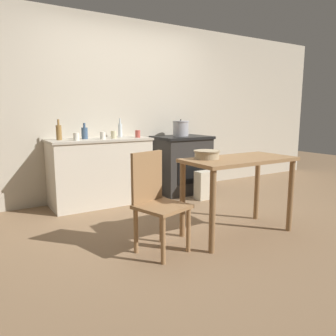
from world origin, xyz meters
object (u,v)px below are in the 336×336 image
object	(u,v)px
stock_pot	(181,128)
bottle_mid_left	(85,133)
cup_center_left	(114,135)
chair	(156,200)
bottle_far_left	(59,132)
flour_sack	(204,185)
cup_center_right	(76,137)
cup_center	(103,136)
mixing_bowl_large	(207,154)
bottle_left	(120,130)
work_table	(239,171)
stove	(181,164)
cup_mid_right	(138,134)

from	to	relation	value
stock_pot	bottle_mid_left	world-z (taller)	stock_pot
cup_center_left	chair	bearing A→B (deg)	-99.97
bottle_far_left	flour_sack	bearing A→B (deg)	-17.95
flour_sack	cup_center_right	world-z (taller)	cup_center_right
cup_center	mixing_bowl_large	bearing A→B (deg)	-73.20
bottle_left	cup_center	size ratio (longest dim) A/B	2.77
work_table	bottle_mid_left	distance (m)	2.11
bottle_mid_left	bottle_left	bearing A→B (deg)	6.01
work_table	stock_pot	size ratio (longest dim) A/B	4.44
chair	stock_pot	size ratio (longest dim) A/B	3.48
stove	cup_center_right	world-z (taller)	cup_center_right
flour_sack	cup_mid_right	bearing A→B (deg)	151.55
cup_center	cup_center_right	size ratio (longest dim) A/B	1.00
stock_pot	cup_center_left	bearing A→B (deg)	-176.66
cup_center_right	flour_sack	bearing A→B (deg)	-14.14
mixing_bowl_large	bottle_left	bearing A→B (deg)	94.25
bottle_far_left	bottle_left	bearing A→B (deg)	3.59
stove	bottle_mid_left	bearing A→B (deg)	177.29
flour_sack	cup_center_right	bearing A→B (deg)	165.86
stove	mixing_bowl_large	size ratio (longest dim) A/B	3.38
work_table	flour_sack	size ratio (longest dim) A/B	2.81
chair	flour_sack	xyz separation A→B (m)	(1.45, 1.17, -0.27)
bottle_far_left	cup_center_left	distance (m)	0.69
mixing_bowl_large	stock_pot	bearing A→B (deg)	64.01
bottle_far_left	cup_center_right	size ratio (longest dim) A/B	2.76
bottle_mid_left	flour_sack	bearing A→B (deg)	-21.43
chair	cup_mid_right	world-z (taller)	cup_mid_right
stock_pot	cup_center_right	bearing A→B (deg)	-176.09
bottle_mid_left	work_table	bearing A→B (deg)	-62.24
stove	stock_pot	world-z (taller)	stock_pot
chair	bottle_far_left	world-z (taller)	bottle_far_left
mixing_bowl_large	cup_center	bearing A→B (deg)	106.80
cup_center_right	cup_center	bearing A→B (deg)	1.57
mixing_bowl_large	cup_center_left	distance (m)	1.63
chair	cup_center_left	world-z (taller)	cup_center_left
cup_center_right	bottle_left	bearing A→B (deg)	18.36
work_table	flour_sack	xyz separation A→B (m)	(0.54, 1.25, -0.45)
work_table	chair	distance (m)	0.93
flour_sack	cup_center	distance (m)	1.58
stove	flour_sack	xyz separation A→B (m)	(0.03, -0.53, -0.24)
stove	stock_pot	distance (m)	0.55
bottle_left	flour_sack	bearing A→B (deg)	-33.30
work_table	bottle_left	distance (m)	1.98
cup_mid_right	stock_pot	bearing A→B (deg)	6.70
bottle_mid_left	cup_center_right	xyz separation A→B (m)	(-0.16, -0.17, -0.03)
work_table	cup_mid_right	xyz separation A→B (m)	(-0.27, 1.70, 0.29)
cup_center_left	cup_mid_right	world-z (taller)	same
cup_center	bottle_far_left	bearing A→B (deg)	162.17
bottle_mid_left	stock_pot	bearing A→B (deg)	-2.38
work_table	cup_center	xyz separation A→B (m)	(-0.79, 1.68, 0.28)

